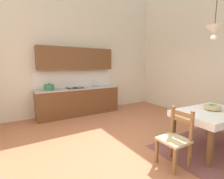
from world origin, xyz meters
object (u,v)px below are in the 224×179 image
Objects in this scene: pendant_lamp at (214,30)px; kitchen_cabinetry at (78,89)px; dining_chair_tv_side at (175,139)px; dining_table at (211,117)px; fruit_bowl at (212,107)px.

kitchen_cabinetry is at bearing 111.87° from pendant_lamp.
kitchen_cabinetry reaches higher than dining_chair_tv_side.
dining_table is at bearing -68.06° from kitchen_cabinetry.
kitchen_cabinetry is 3.99m from pendant_lamp.
dining_table is 4.92× the size of fruit_bowl.
pendant_lamp reaches higher than dining_table.
pendant_lamp is at bearing 159.85° from fruit_bowl.
kitchen_cabinetry is 1.83× the size of dining_table.
dining_table is (1.42, -3.53, -0.23)m from kitchen_cabinetry.
dining_chair_tv_side is 1.16× the size of pendant_lamp.
dining_chair_tv_side reaches higher than dining_table.
dining_table is 1.59× the size of dining_chair_tv_side.
kitchen_cabinetry is 2.91× the size of dining_chair_tv_side.
kitchen_cabinetry is 3.36× the size of pendant_lamp.
fruit_bowl is at bearing -20.15° from pendant_lamp.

